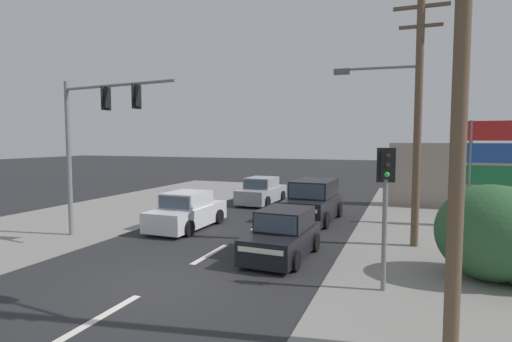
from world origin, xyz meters
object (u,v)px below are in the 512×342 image
(sedan_kerbside_parked, at_px, (262,192))
(sedan_receding_far, at_px, (187,212))
(traffic_signal_mast, at_px, (92,129))
(suv_oncoming_mid, at_px, (314,202))
(pedestal_signal_right_kerb, at_px, (385,195))
(utility_pole_foreground_right, at_px, (452,59))
(hatchback_crossing_left, at_px, (283,235))
(utility_pole_midground_right, at_px, (413,112))
(shopping_plaza_sign, at_px, (493,158))

(sedan_kerbside_parked, xyz_separation_m, sedan_receding_far, (-0.67, -7.45, 0.00))
(traffic_signal_mast, xyz_separation_m, suv_oncoming_mid, (7.01, 6.40, -3.26))
(pedestal_signal_right_kerb, xyz_separation_m, sedan_kerbside_parked, (-7.57, 11.99, -1.71))
(utility_pole_foreground_right, height_order, hatchback_crossing_left, utility_pole_foreground_right)
(sedan_kerbside_parked, relative_size, hatchback_crossing_left, 1.16)
(sedan_kerbside_parked, relative_size, sedan_receding_far, 1.01)
(hatchback_crossing_left, bearing_deg, utility_pole_foreground_right, -46.97)
(hatchback_crossing_left, height_order, suv_oncoming_mid, suv_oncoming_mid)
(sedan_kerbside_parked, bearing_deg, pedestal_signal_right_kerb, -57.73)
(traffic_signal_mast, height_order, sedan_receding_far, traffic_signal_mast)
(pedestal_signal_right_kerb, bearing_deg, sedan_kerbside_parked, 122.27)
(sedan_receding_far, bearing_deg, utility_pole_foreground_right, -37.62)
(utility_pole_foreground_right, distance_m, sedan_receding_far, 12.62)
(sedan_kerbside_parked, bearing_deg, hatchback_crossing_left, -66.45)
(pedestal_signal_right_kerb, xyz_separation_m, sedan_receding_far, (-8.25, 4.54, -1.71))
(utility_pole_midground_right, relative_size, hatchback_crossing_left, 2.35)
(suv_oncoming_mid, bearing_deg, utility_pole_midground_right, -37.98)
(utility_pole_foreground_right, height_order, sedan_receding_far, utility_pole_foreground_right)
(utility_pole_midground_right, bearing_deg, shopping_plaza_sign, 54.34)
(pedestal_signal_right_kerb, bearing_deg, utility_pole_foreground_right, -67.23)
(utility_pole_midground_right, xyz_separation_m, shopping_plaza_sign, (3.24, 4.51, -1.72))
(traffic_signal_mast, height_order, shopping_plaza_sign, traffic_signal_mast)
(utility_pole_foreground_right, bearing_deg, sedan_receding_far, 142.38)
(shopping_plaza_sign, height_order, sedan_receding_far, shopping_plaza_sign)
(suv_oncoming_mid, relative_size, sedan_receding_far, 1.08)
(utility_pole_midground_right, bearing_deg, pedestal_signal_right_kerb, -97.52)
(utility_pole_midground_right, height_order, hatchback_crossing_left, utility_pole_midground_right)
(utility_pole_foreground_right, height_order, suv_oncoming_mid, utility_pole_foreground_right)
(pedestal_signal_right_kerb, height_order, hatchback_crossing_left, pedestal_signal_right_kerb)
(pedestal_signal_right_kerb, relative_size, sedan_kerbside_parked, 0.83)
(utility_pole_foreground_right, distance_m, sedan_kerbside_parked, 17.61)
(shopping_plaza_sign, relative_size, suv_oncoming_mid, 1.00)
(utility_pole_foreground_right, bearing_deg, sedan_kerbside_parked, 120.66)
(utility_pole_midground_right, xyz_separation_m, sedan_kerbside_parked, (-8.20, 7.22, -4.00))
(utility_pole_foreground_right, distance_m, pedestal_signal_right_kerb, 3.94)
(traffic_signal_mast, relative_size, suv_oncoming_mid, 1.30)
(utility_pole_midground_right, relative_size, traffic_signal_mast, 1.45)
(traffic_signal_mast, bearing_deg, hatchback_crossing_left, 2.29)
(utility_pole_foreground_right, bearing_deg, hatchback_crossing_left, 133.03)
(pedestal_signal_right_kerb, distance_m, shopping_plaza_sign, 10.07)
(utility_pole_midground_right, relative_size, sedan_receding_far, 2.05)
(pedestal_signal_right_kerb, bearing_deg, utility_pole_midground_right, 82.48)
(hatchback_crossing_left, height_order, sedan_receding_far, sedan_receding_far)
(shopping_plaza_sign, distance_m, hatchback_crossing_left, 10.44)
(utility_pole_midground_right, distance_m, suv_oncoming_mid, 6.55)
(pedestal_signal_right_kerb, distance_m, hatchback_crossing_left, 4.11)
(utility_pole_midground_right, distance_m, pedestal_signal_right_kerb, 5.33)
(utility_pole_foreground_right, relative_size, utility_pole_midground_right, 1.08)
(shopping_plaza_sign, relative_size, sedan_kerbside_parked, 1.07)
(pedestal_signal_right_kerb, xyz_separation_m, hatchback_crossing_left, (-3.19, 1.95, -1.71))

